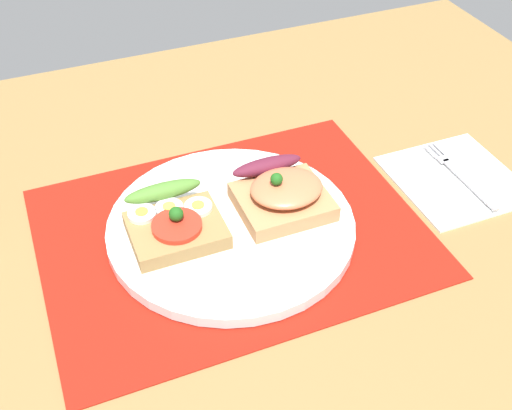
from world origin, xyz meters
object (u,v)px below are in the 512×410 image
Objects in this scene: sandwich_salmon at (283,194)px; napkin at (455,178)px; plate at (231,226)px; fork at (458,173)px; sandwich_egg_tomato at (173,220)px.

napkin is at bearing -4.24° from sandwich_salmon.
sandwich_salmon is (6.37, 0.23, 2.50)cm from plate.
plate reaches higher than fork.
sandwich_egg_tomato reaches higher than plate.
napkin is (35.26, -2.55, -2.74)cm from sandwich_egg_tomato.
fork reaches higher than napkin.
sandwich_egg_tomato is (-6.22, 1.10, 2.07)cm from plate.
napkin is at bearing -4.13° from sandwich_egg_tomato.
fork is (35.79, -2.31, -2.28)cm from sandwich_egg_tomato.
sandwich_salmon reaches higher than fork.
plate is at bearing 177.65° from fork.
sandwich_salmon reaches higher than sandwich_egg_tomato.
sandwich_egg_tomato is at bearing 175.87° from napkin.
fork is at bearing -3.56° from sandwich_salmon.
sandwich_salmon is at bearing 2.07° from plate.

